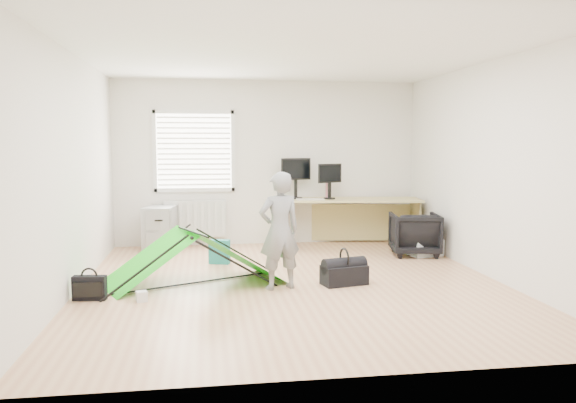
{
  "coord_description": "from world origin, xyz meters",
  "views": [
    {
      "loc": [
        -1.02,
        -6.53,
        1.69
      ],
      "look_at": [
        0.0,
        0.4,
        0.95
      ],
      "focal_mm": 35.0,
      "sensor_mm": 36.0,
      "label": 1
    }
  ],
  "objects": [
    {
      "name": "thermos",
      "position": [
        0.97,
        2.49,
        0.91
      ],
      "size": [
        0.08,
        0.08,
        0.27
      ],
      "primitive_type": "cylinder",
      "rotation": [
        0.0,
        0.0,
        -0.04
      ],
      "color": "#D37689",
      "rests_on": "desk"
    },
    {
      "name": "laptop_bag",
      "position": [
        -2.27,
        -0.39,
        0.13
      ],
      "size": [
        0.36,
        0.15,
        0.26
      ],
      "primitive_type": "cube",
      "rotation": [
        0.0,
        0.0,
        -0.13
      ],
      "color": "black",
      "rests_on": "ground"
    },
    {
      "name": "office_chair",
      "position": [
        2.08,
        1.43,
        0.32
      ],
      "size": [
        0.79,
        0.81,
        0.64
      ],
      "primitive_type": "imported",
      "rotation": [
        0.0,
        0.0,
        2.97
      ],
      "color": "black",
      "rests_on": "ground"
    },
    {
      "name": "white_box",
      "position": [
        -1.71,
        -0.53,
        0.06
      ],
      "size": [
        0.14,
        0.14,
        0.11
      ],
      "primitive_type": "cube",
      "rotation": [
        0.0,
        0.0,
        0.27
      ],
      "color": "silver",
      "rests_on": "ground"
    },
    {
      "name": "filing_cabinet",
      "position": [
        -1.74,
        2.4,
        0.35
      ],
      "size": [
        0.55,
        0.67,
        0.69
      ],
      "primitive_type": "cube",
      "rotation": [
        0.0,
        0.0,
        -0.2
      ],
      "color": "#95999A",
      "rests_on": "ground"
    },
    {
      "name": "person",
      "position": [
        -0.19,
        -0.22,
        0.68
      ],
      "size": [
        0.56,
        0.44,
        1.36
      ],
      "primitive_type": "imported",
      "rotation": [
        0.0,
        0.0,
        3.4
      ],
      "color": "gray",
      "rests_on": "ground"
    },
    {
      "name": "back_wall",
      "position": [
        0.0,
        2.75,
        1.35
      ],
      "size": [
        5.0,
        0.02,
        2.7
      ],
      "primitive_type": "cube",
      "color": "silver",
      "rests_on": "ground"
    },
    {
      "name": "duffel_bag",
      "position": [
        0.6,
        -0.14,
        0.12
      ],
      "size": [
        0.58,
        0.38,
        0.23
      ],
      "primitive_type": "cube",
      "rotation": [
        0.0,
        0.0,
        0.22
      ],
      "color": "black",
      "rests_on": "ground"
    },
    {
      "name": "monitor_right",
      "position": [
        0.97,
        2.36,
        0.98
      ],
      "size": [
        0.44,
        0.27,
        0.42
      ],
      "primitive_type": "cube",
      "rotation": [
        0.0,
        0.0,
        0.42
      ],
      "color": "black",
      "rests_on": "desk"
    },
    {
      "name": "ground",
      "position": [
        0.0,
        0.0,
        0.0
      ],
      "size": [
        5.5,
        5.5,
        0.0
      ],
      "primitive_type": "plane",
      "color": "tan",
      "rests_on": "ground"
    },
    {
      "name": "storage_crate",
      "position": [
        2.22,
        1.37,
        0.13
      ],
      "size": [
        0.51,
        0.4,
        0.26
      ],
      "primitive_type": "cube",
      "rotation": [
        0.0,
        0.0,
        0.18
      ],
      "color": "white",
      "rests_on": "ground"
    },
    {
      "name": "desk",
      "position": [
        1.32,
        2.34,
        0.39
      ],
      "size": [
        2.35,
        1.03,
        0.77
      ],
      "primitive_type": "cube",
      "rotation": [
        0.0,
        0.0,
        -0.14
      ],
      "color": "tan",
      "rests_on": "ground"
    },
    {
      "name": "tote_bag",
      "position": [
        -0.85,
        1.24,
        0.17
      ],
      "size": [
        0.31,
        0.21,
        0.34
      ],
      "primitive_type": "cube",
      "rotation": [
        0.0,
        0.0,
        -0.33
      ],
      "color": "#1C7C73",
      "rests_on": "ground"
    },
    {
      "name": "radiator",
      "position": [
        -1.2,
        2.67,
        0.45
      ],
      "size": [
        1.0,
        0.12,
        0.6
      ],
      "primitive_type": "cube",
      "color": "silver",
      "rests_on": "back_wall"
    },
    {
      "name": "kite",
      "position": [
        -1.18,
        0.14,
        0.32
      ],
      "size": [
        2.22,
        1.64,
        0.63
      ],
      "primitive_type": null,
      "rotation": [
        0.0,
        0.0,
        0.42
      ],
      "color": "#16C712",
      "rests_on": "ground"
    },
    {
      "name": "keyboard",
      "position": [
        0.63,
        2.25,
        0.78
      ],
      "size": [
        0.45,
        0.17,
        0.02
      ],
      "primitive_type": "cube",
      "rotation": [
        0.0,
        0.0,
        -0.04
      ],
      "color": "beige",
      "rests_on": "desk"
    },
    {
      "name": "window",
      "position": [
        -1.2,
        2.71,
        1.55
      ],
      "size": [
        1.2,
        0.06,
        1.2
      ],
      "primitive_type": "cube",
      "color": "silver",
      "rests_on": "back_wall"
    },
    {
      "name": "monitor_left",
      "position": [
        0.44,
        2.51,
        1.02
      ],
      "size": [
        0.52,
        0.24,
        0.49
      ],
      "primitive_type": "cube",
      "rotation": [
        0.0,
        0.0,
        0.26
      ],
      "color": "black",
      "rests_on": "desk"
    }
  ]
}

